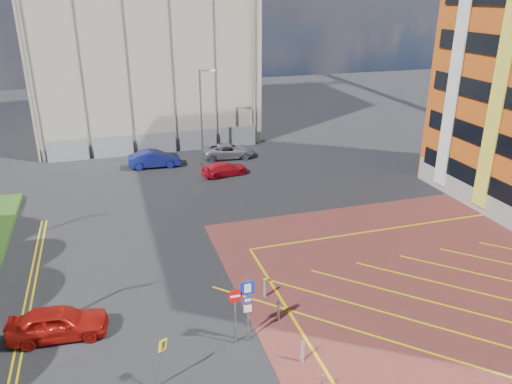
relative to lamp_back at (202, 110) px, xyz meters
name	(u,v)px	position (x,y,z in m)	size (l,w,h in m)	color
ground	(243,357)	(-4.08, -28.00, -4.36)	(140.00, 140.00, 0.00)	black
forecourt	(512,301)	(9.92, -28.00, -4.35)	(26.00, 26.00, 0.02)	brown
lamp_back	(202,110)	(0.00, 0.00, 0.00)	(1.53, 0.16, 8.00)	#9EA0A8
sign_cluster	(243,304)	(-3.78, -27.02, -2.41)	(1.17, 0.12, 3.20)	#9EA0A8
warning_sign	(160,358)	(-7.56, -28.72, -2.93)	(0.78, 0.42, 2.25)	#9EA0A8
bollard_row	(309,363)	(-1.78, -29.67, -3.89)	(0.14, 11.14, 0.90)	#9EA0A8
construction_building	(138,26)	(-4.08, 12.00, 6.64)	(21.20, 19.20, 22.00)	#ACA28D
construction_fence	(167,142)	(-3.08, 2.00, -3.36)	(21.60, 0.06, 2.00)	gray
car_red_left	(58,323)	(-11.56, -24.23, -3.63)	(1.73, 4.31, 1.47)	#A0130D
car_blue_back	(155,159)	(-4.76, -1.94, -3.62)	(1.57, 4.50, 1.48)	navy
car_red_back	(225,169)	(0.60, -5.86, -3.79)	(1.60, 3.93, 1.14)	red
car_silver_back	(229,151)	(2.11, -1.34, -3.70)	(2.19, 4.76, 1.32)	#9E9DA4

